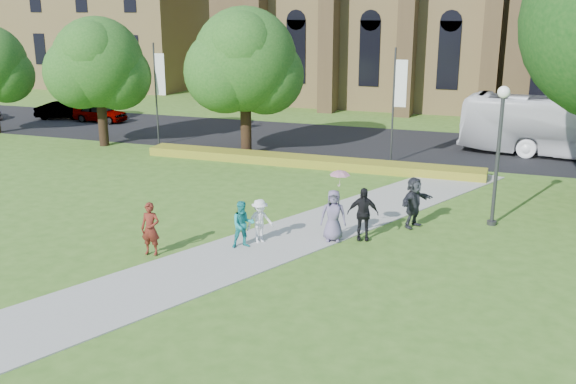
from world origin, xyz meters
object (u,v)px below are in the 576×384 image
at_px(streetlamp, 499,139).
at_px(pedestrian_0, 150,229).
at_px(tour_coach, 576,127).
at_px(car_0, 100,112).
at_px(car_1, 62,111).

xyz_separation_m(streetlamp, pedestrian_0, (-10.54, -7.02, -2.37)).
bearing_deg(tour_coach, car_0, 93.27).
distance_m(streetlamp, pedestrian_0, 12.89).
relative_size(streetlamp, pedestrian_0, 2.95).
relative_size(car_0, car_1, 1.06).
bearing_deg(tour_coach, streetlamp, 169.71).
height_order(streetlamp, car_1, streetlamp).
bearing_deg(tour_coach, pedestrian_0, 150.21).
distance_m(streetlamp, car_0, 31.20).
distance_m(car_0, pedestrian_0, 27.33).
bearing_deg(pedestrian_0, car_0, 121.99).
xyz_separation_m(car_1, pedestrian_0, (20.45, -21.48, 0.29)).
relative_size(car_1, pedestrian_0, 2.10).
relative_size(tour_coach, car_1, 3.25).
distance_m(car_1, pedestrian_0, 29.66).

